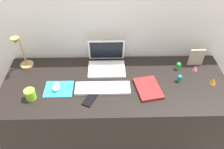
# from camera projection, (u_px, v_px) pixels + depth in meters

# --- Properties ---
(ground_plane) EXTENTS (6.00, 6.00, 0.00)m
(ground_plane) POSITION_uv_depth(u_px,v_px,m) (115.00, 138.00, 2.30)
(ground_plane) COLOR gray
(back_wall) EXTENTS (2.95, 0.05, 1.45)m
(back_wall) POSITION_uv_depth(u_px,v_px,m) (114.00, 56.00, 2.10)
(back_wall) COLOR silver
(back_wall) RESTS_ON ground_plane
(desk) EXTENTS (1.75, 0.67, 0.74)m
(desk) POSITION_uv_depth(u_px,v_px,m) (115.00, 114.00, 2.05)
(desk) COLOR black
(desk) RESTS_ON ground_plane
(laptop) EXTENTS (0.30, 0.25, 0.21)m
(laptop) POSITION_uv_depth(u_px,v_px,m) (107.00, 61.00, 1.94)
(laptop) COLOR white
(laptop) RESTS_ON desk
(keyboard) EXTENTS (0.41, 0.13, 0.02)m
(keyboard) POSITION_uv_depth(u_px,v_px,m) (103.00, 88.00, 1.75)
(keyboard) COLOR white
(keyboard) RESTS_ON desk
(mousepad) EXTENTS (0.21, 0.17, 0.00)m
(mousepad) POSITION_uv_depth(u_px,v_px,m) (59.00, 89.00, 1.76)
(mousepad) COLOR #28B7CC
(mousepad) RESTS_ON desk
(mouse) EXTENTS (0.06, 0.10, 0.03)m
(mouse) POSITION_uv_depth(u_px,v_px,m) (56.00, 87.00, 1.75)
(mouse) COLOR white
(mouse) RESTS_ON mousepad
(cell_phone) EXTENTS (0.11, 0.14, 0.01)m
(cell_phone) POSITION_uv_depth(u_px,v_px,m) (90.00, 100.00, 1.67)
(cell_phone) COLOR black
(cell_phone) RESTS_ON desk
(desk_lamp) EXTENTS (0.11, 0.16, 0.33)m
(desk_lamp) POSITION_uv_depth(u_px,v_px,m) (22.00, 53.00, 1.85)
(desk_lamp) COLOR #A5844C
(desk_lamp) RESTS_ON desk
(notebook_pad) EXTENTS (0.21, 0.27, 0.02)m
(notebook_pad) POSITION_uv_depth(u_px,v_px,m) (148.00, 88.00, 1.75)
(notebook_pad) COLOR maroon
(notebook_pad) RESTS_ON desk
(picture_frame) EXTENTS (0.12, 0.02, 0.15)m
(picture_frame) POSITION_uv_depth(u_px,v_px,m) (196.00, 57.00, 1.93)
(picture_frame) COLOR #B2A58C
(picture_frame) RESTS_ON desk
(coffee_mug) EXTENTS (0.08, 0.08, 0.08)m
(coffee_mug) POSITION_uv_depth(u_px,v_px,m) (30.00, 94.00, 1.67)
(coffee_mug) COLOR #8CDB33
(coffee_mug) RESTS_ON desk
(toy_figurine_teal) EXTENTS (0.04, 0.04, 0.06)m
(toy_figurine_teal) POSITION_uv_depth(u_px,v_px,m) (180.00, 78.00, 1.81)
(toy_figurine_teal) COLOR teal
(toy_figurine_teal) RESTS_ON desk
(toy_figurine_green) EXTENTS (0.04, 0.04, 0.06)m
(toy_figurine_green) POSITION_uv_depth(u_px,v_px,m) (178.00, 66.00, 1.92)
(toy_figurine_green) COLOR green
(toy_figurine_green) RESTS_ON desk
(toy_figurine_orange) EXTENTS (0.05, 0.05, 0.05)m
(toy_figurine_orange) POSITION_uv_depth(u_px,v_px,m) (213.00, 81.00, 1.79)
(toy_figurine_orange) COLOR orange
(toy_figurine_orange) RESTS_ON desk
(toy_figurine_pink) EXTENTS (0.04, 0.04, 0.04)m
(toy_figurine_pink) POSITION_uv_depth(u_px,v_px,m) (195.00, 68.00, 1.91)
(toy_figurine_pink) COLOR pink
(toy_figurine_pink) RESTS_ON desk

